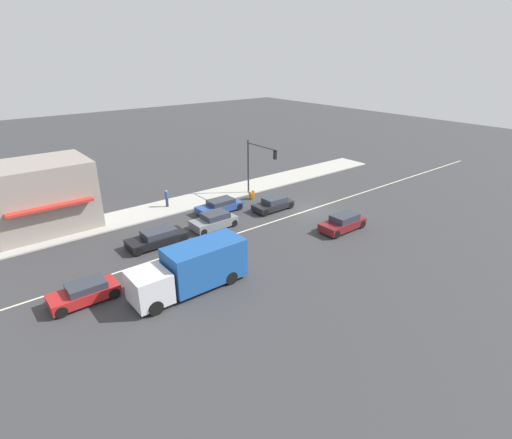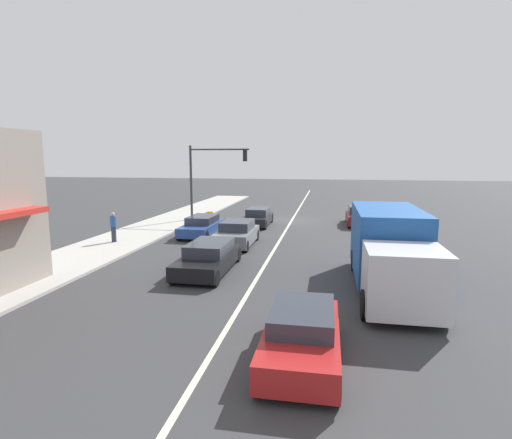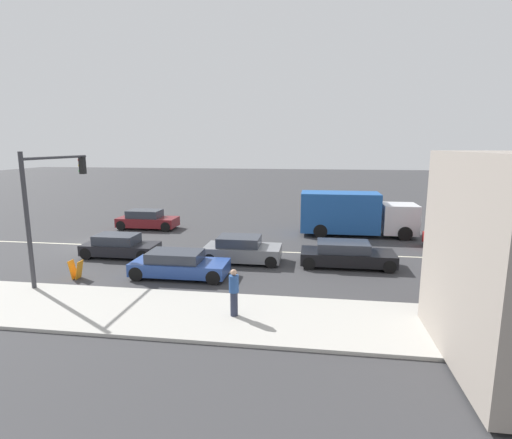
{
  "view_description": "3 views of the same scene",
  "coord_description": "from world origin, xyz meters",
  "px_view_note": "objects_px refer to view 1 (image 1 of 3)",
  "views": [
    {
      "loc": [
        -24.63,
        26.01,
        14.07
      ],
      "look_at": [
        -1.92,
        7.91,
        1.77
      ],
      "focal_mm": 28.0,
      "sensor_mm": 36.0,
      "label": 1
    },
    {
      "loc": [
        -2.72,
        30.38,
        4.77
      ],
      "look_at": [
        1.11,
        9.23,
        1.47
      ],
      "focal_mm": 28.0,
      "sensor_mm": 36.0,
      "label": 2
    },
    {
      "loc": [
        21.86,
        12.83,
        5.96
      ],
      "look_at": [
        -0.79,
        9.52,
        1.69
      ],
      "focal_mm": 28.0,
      "sensor_mm": 36.0,
      "label": 3
    }
  ],
  "objects_px": {
    "traffic_signal_main": "(257,160)",
    "delivery_truck": "(193,268)",
    "hatchback_red": "(85,293)",
    "coupe_blue": "(220,206)",
    "suv_black": "(157,238)",
    "sedan_dark": "(273,204)",
    "pedestrian": "(167,198)",
    "warning_aframe_sign": "(251,195)",
    "sedan_maroon": "(343,223)",
    "suv_grey": "(214,221)"
  },
  "relations": [
    {
      "from": "hatchback_red",
      "to": "coupe_blue",
      "type": "height_order",
      "value": "hatchback_red"
    },
    {
      "from": "pedestrian",
      "to": "sedan_dark",
      "type": "height_order",
      "value": "pedestrian"
    },
    {
      "from": "suv_black",
      "to": "coupe_blue",
      "type": "bearing_deg",
      "value": -70.03
    },
    {
      "from": "warning_aframe_sign",
      "to": "coupe_blue",
      "type": "distance_m",
      "value": 4.62
    },
    {
      "from": "sedan_dark",
      "to": "coupe_blue",
      "type": "xyz_separation_m",
      "value": [
        2.8,
        4.3,
        -0.0
      ]
    },
    {
      "from": "warning_aframe_sign",
      "to": "hatchback_red",
      "type": "xyz_separation_m",
      "value": [
        -8.11,
        19.11,
        0.19
      ]
    },
    {
      "from": "pedestrian",
      "to": "suv_black",
      "type": "distance_m",
      "value": 8.11
    },
    {
      "from": "warning_aframe_sign",
      "to": "delivery_truck",
      "type": "distance_m",
      "value": 17.15
    },
    {
      "from": "suv_grey",
      "to": "pedestrian",
      "type": "bearing_deg",
      "value": 7.96
    },
    {
      "from": "pedestrian",
      "to": "traffic_signal_main",
      "type": "bearing_deg",
      "value": -108.41
    },
    {
      "from": "suv_black",
      "to": "sedan_dark",
      "type": "distance_m",
      "value": 12.01
    },
    {
      "from": "sedan_dark",
      "to": "coupe_blue",
      "type": "bearing_deg",
      "value": 56.93
    },
    {
      "from": "hatchback_red",
      "to": "coupe_blue",
      "type": "relative_size",
      "value": 0.91
    },
    {
      "from": "coupe_blue",
      "to": "sedan_dark",
      "type": "bearing_deg",
      "value": -123.07
    },
    {
      "from": "pedestrian",
      "to": "warning_aframe_sign",
      "type": "distance_m",
      "value": 8.54
    },
    {
      "from": "suv_grey",
      "to": "hatchback_red",
      "type": "xyz_separation_m",
      "value": [
        -4.4,
        12.15,
        -0.02
      ]
    },
    {
      "from": "pedestrian",
      "to": "hatchback_red",
      "type": "xyz_separation_m",
      "value": [
        -11.25,
        11.19,
        -0.38
      ]
    },
    {
      "from": "pedestrian",
      "to": "coupe_blue",
      "type": "distance_m",
      "value": 5.3
    },
    {
      "from": "traffic_signal_main",
      "to": "delivery_truck",
      "type": "relative_size",
      "value": 0.75
    },
    {
      "from": "warning_aframe_sign",
      "to": "sedan_maroon",
      "type": "relative_size",
      "value": 0.2
    },
    {
      "from": "suv_grey",
      "to": "traffic_signal_main",
      "type": "bearing_deg",
      "value": -63.4
    },
    {
      "from": "sedan_dark",
      "to": "sedan_maroon",
      "type": "distance_m",
      "value": 7.37
    },
    {
      "from": "pedestrian",
      "to": "hatchback_red",
      "type": "distance_m",
      "value": 15.88
    },
    {
      "from": "delivery_truck",
      "to": "suv_black",
      "type": "height_order",
      "value": "delivery_truck"
    },
    {
      "from": "delivery_truck",
      "to": "sedan_maroon",
      "type": "relative_size",
      "value": 1.78
    },
    {
      "from": "sedan_maroon",
      "to": "coupe_blue",
      "type": "xyz_separation_m",
      "value": [
        10.0,
        5.86,
        -0.07
      ]
    },
    {
      "from": "sedan_dark",
      "to": "suv_grey",
      "type": "height_order",
      "value": "suv_grey"
    },
    {
      "from": "suv_grey",
      "to": "coupe_blue",
      "type": "distance_m",
      "value": 3.71
    },
    {
      "from": "traffic_signal_main",
      "to": "sedan_maroon",
      "type": "bearing_deg",
      "value": -177.68
    },
    {
      "from": "traffic_signal_main",
      "to": "suv_grey",
      "type": "distance_m",
      "value": 9.35
    },
    {
      "from": "pedestrian",
      "to": "suv_black",
      "type": "bearing_deg",
      "value": 147.78
    },
    {
      "from": "sedan_dark",
      "to": "suv_grey",
      "type": "bearing_deg",
      "value": 90.0
    },
    {
      "from": "suv_black",
      "to": "sedan_dark",
      "type": "xyz_separation_m",
      "value": [
        -0.0,
        -12.01,
        -0.01
      ]
    },
    {
      "from": "sedan_dark",
      "to": "suv_grey",
      "type": "relative_size",
      "value": 1.03
    },
    {
      "from": "pedestrian",
      "to": "sedan_dark",
      "type": "xyz_separation_m",
      "value": [
        -6.85,
        -7.69,
        -0.41
      ]
    },
    {
      "from": "suv_grey",
      "to": "coupe_blue",
      "type": "bearing_deg",
      "value": -40.96
    },
    {
      "from": "coupe_blue",
      "to": "traffic_signal_main",
      "type": "bearing_deg",
      "value": -78.25
    },
    {
      "from": "warning_aframe_sign",
      "to": "hatchback_red",
      "type": "distance_m",
      "value": 20.76
    },
    {
      "from": "suv_black",
      "to": "warning_aframe_sign",
      "type": "bearing_deg",
      "value": -73.12
    },
    {
      "from": "traffic_signal_main",
      "to": "sedan_dark",
      "type": "height_order",
      "value": "traffic_signal_main"
    },
    {
      "from": "delivery_truck",
      "to": "suv_grey",
      "type": "bearing_deg",
      "value": -40.86
    },
    {
      "from": "warning_aframe_sign",
      "to": "sedan_dark",
      "type": "xyz_separation_m",
      "value": [
        -3.71,
        0.23,
        0.16
      ]
    },
    {
      "from": "sedan_dark",
      "to": "delivery_truck",
      "type": "bearing_deg",
      "value": 119.06
    },
    {
      "from": "traffic_signal_main",
      "to": "pedestrian",
      "type": "distance_m",
      "value": 9.71
    },
    {
      "from": "traffic_signal_main",
      "to": "sedan_dark",
      "type": "distance_m",
      "value": 5.25
    },
    {
      "from": "traffic_signal_main",
      "to": "delivery_truck",
      "type": "distance_m",
      "value": 18.1
    },
    {
      "from": "delivery_truck",
      "to": "sedan_dark",
      "type": "bearing_deg",
      "value": -60.94
    },
    {
      "from": "sedan_dark",
      "to": "traffic_signal_main",
      "type": "bearing_deg",
      "value": -15.75
    },
    {
      "from": "suv_black",
      "to": "hatchback_red",
      "type": "height_order",
      "value": "hatchback_red"
    },
    {
      "from": "traffic_signal_main",
      "to": "hatchback_red",
      "type": "xyz_separation_m",
      "value": [
        -8.32,
        19.99,
        -3.28
      ]
    }
  ]
}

